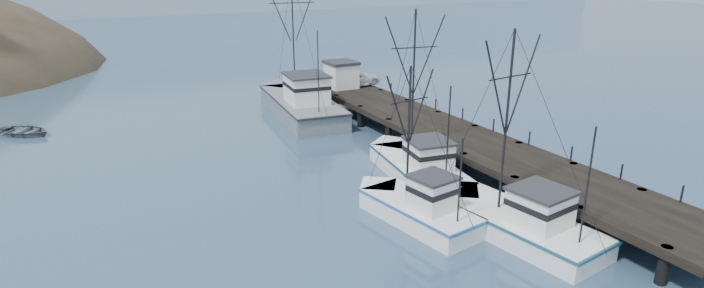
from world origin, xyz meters
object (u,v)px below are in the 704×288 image
object	(u,v)px
pier_shed	(341,74)
pickup_truck	(355,78)
work_vessel	(300,103)
trawler_mid	(416,208)
pier	(449,134)
trawler_near	(513,220)
motorboat	(24,135)
trawler_far	(417,166)

from	to	relation	value
pier_shed	pickup_truck	size ratio (longest dim) A/B	0.55
work_vessel	pier_shed	distance (m)	5.99
pier_shed	trawler_mid	bearing A→B (deg)	-107.91
work_vessel	pickup_truck	distance (m)	7.35
pier	trawler_near	distance (m)	13.83
trawler_mid	motorboat	distance (m)	37.37
trawler_near	motorboat	bearing A→B (deg)	125.99
pier	trawler_mid	bearing A→B (deg)	-136.15
pier	trawler_far	distance (m)	5.95
trawler_far	pickup_truck	xyz separation A→B (m)	(6.23, 20.98, 1.98)
trawler_near	trawler_mid	distance (m)	5.58
pickup_truck	work_vessel	bearing A→B (deg)	101.29
pier_shed	motorboat	world-z (taller)	pier_shed
trawler_near	work_vessel	bearing A→B (deg)	91.28
trawler_mid	work_vessel	distance (m)	25.62
pier	pickup_truck	distance (m)	18.07
pickup_truck	motorboat	distance (m)	31.94
pier	pickup_truck	size ratio (longest dim) A/B	7.61
pier	motorboat	world-z (taller)	pier
pier_shed	motorboat	distance (m)	30.37
trawler_mid	trawler_far	bearing A→B (deg)	54.96
pickup_truck	pier_shed	bearing A→B (deg)	90.02
work_vessel	pier_shed	xyz separation A→B (m)	(5.39, 1.40, 2.19)
pier	motorboat	distance (m)	37.54
pickup_truck	motorboat	world-z (taller)	pickup_truck
trawler_mid	pier	bearing A→B (deg)	43.85
trawler_mid	pier_shed	xyz separation A→B (m)	(8.66, 26.81, 2.60)
pier	trawler_mid	xyz separation A→B (m)	(-9.17, -8.81, -0.87)
pier	work_vessel	xyz separation A→B (m)	(-5.90, 16.60, -0.46)
trawler_far	work_vessel	xyz separation A→B (m)	(-0.82, 19.57, 0.41)
pier	work_vessel	world-z (taller)	work_vessel
pier	pickup_truck	bearing A→B (deg)	86.36
trawler_near	pickup_truck	xyz separation A→B (m)	(6.39, 30.77, 1.98)
pier	work_vessel	distance (m)	17.62
motorboat	trawler_mid	bearing A→B (deg)	-101.15
work_vessel	pier_shed	size ratio (longest dim) A/B	5.46
trawler_mid	work_vessel	size ratio (longest dim) A/B	0.55
work_vessel	motorboat	bearing A→B (deg)	167.79
trawler_mid	pier_shed	distance (m)	28.29
trawler_mid	pickup_truck	size ratio (longest dim) A/B	1.66
trawler_mid	motorboat	size ratio (longest dim) A/B	1.84
trawler_far	pier_shed	distance (m)	21.62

